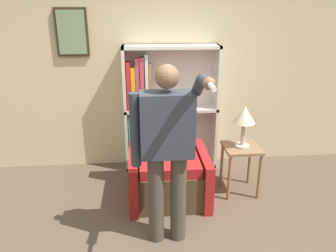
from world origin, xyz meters
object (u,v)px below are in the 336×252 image
object	(u,v)px
table_lamp	(244,117)
armchair	(168,168)
side_table	(241,155)
bookcase	(159,109)
person_standing	(167,146)

from	to	relation	value
table_lamp	armchair	bearing A→B (deg)	-179.25
armchair	side_table	xyz separation A→B (m)	(0.88, 0.01, 0.13)
armchair	side_table	size ratio (longest dim) A/B	1.91
bookcase	armchair	size ratio (longest dim) A/B	1.48
side_table	table_lamp	distance (m)	0.48
person_standing	table_lamp	distance (m)	1.25
bookcase	person_standing	world-z (taller)	person_standing
bookcase	side_table	distance (m)	1.27
bookcase	armchair	bearing A→B (deg)	-85.98
person_standing	side_table	size ratio (longest dim) A/B	2.87
armchair	side_table	bearing A→B (deg)	0.75
armchair	table_lamp	xyz separation A→B (m)	(0.88, 0.01, 0.61)
side_table	table_lamp	world-z (taller)	table_lamp
armchair	side_table	distance (m)	0.89
bookcase	side_table	xyz separation A→B (m)	(0.94, -0.78, -0.37)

